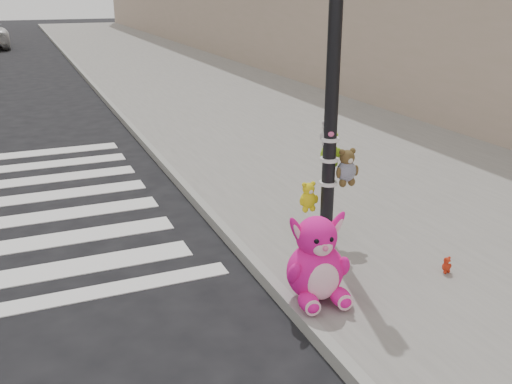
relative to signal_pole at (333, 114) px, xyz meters
name	(u,v)px	position (x,y,z in m)	size (l,w,h in m)	color
sidewalk_near	(254,109)	(2.37, 8.18, -1.67)	(7.00, 80.00, 0.14)	slate
curb_edge	(124,120)	(-1.08, 8.18, -1.67)	(0.12, 80.00, 0.15)	gray
signal_pole	(333,114)	(0.00, 0.00, 0.00)	(0.71, 0.50, 4.00)	black
pink_bunny	(317,264)	(-0.83, -1.25, -1.22)	(0.67, 0.73, 0.94)	#F11491
red_teddy	(447,265)	(0.77, -1.32, -1.50)	(0.13, 0.09, 0.19)	red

